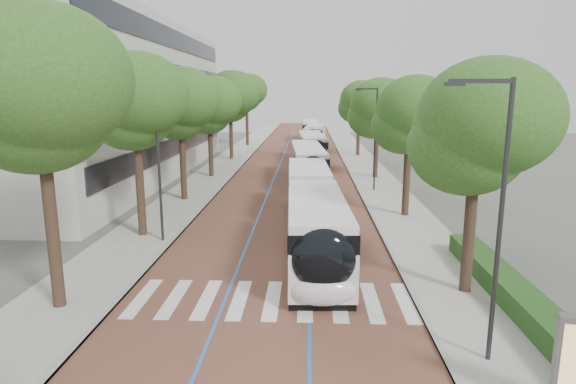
# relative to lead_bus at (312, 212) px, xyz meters

# --- Properties ---
(ground) EXTENTS (160.00, 160.00, 0.00)m
(ground) POSITION_rel_lead_bus_xyz_m (-1.77, -8.43, -1.63)
(ground) COLOR #51544C
(ground) RESTS_ON ground
(road) EXTENTS (11.00, 140.00, 0.02)m
(road) POSITION_rel_lead_bus_xyz_m (-1.77, 31.57, -1.62)
(road) COLOR brown
(road) RESTS_ON ground
(sidewalk_left) EXTENTS (4.00, 140.00, 0.12)m
(sidewalk_left) POSITION_rel_lead_bus_xyz_m (-9.27, 31.57, -1.57)
(sidewalk_left) COLOR gray
(sidewalk_left) RESTS_ON ground
(sidewalk_right) EXTENTS (4.00, 140.00, 0.12)m
(sidewalk_right) POSITION_rel_lead_bus_xyz_m (5.73, 31.57, -1.57)
(sidewalk_right) COLOR gray
(sidewalk_right) RESTS_ON ground
(kerb_left) EXTENTS (0.20, 140.00, 0.14)m
(kerb_left) POSITION_rel_lead_bus_xyz_m (-7.37, 31.57, -1.57)
(kerb_left) COLOR gray
(kerb_left) RESTS_ON ground
(kerb_right) EXTENTS (0.20, 140.00, 0.14)m
(kerb_right) POSITION_rel_lead_bus_xyz_m (3.83, 31.57, -1.57)
(kerb_right) COLOR gray
(kerb_right) RESTS_ON ground
(zebra_crossing) EXTENTS (10.55, 3.60, 0.01)m
(zebra_crossing) POSITION_rel_lead_bus_xyz_m (-1.57, -7.43, -1.60)
(zebra_crossing) COLOR silver
(zebra_crossing) RESTS_ON ground
(lane_line_left) EXTENTS (0.12, 126.00, 0.01)m
(lane_line_left) POSITION_rel_lead_bus_xyz_m (-3.37, 31.57, -1.60)
(lane_line_left) COLOR blue
(lane_line_left) RESTS_ON road
(lane_line_right) EXTENTS (0.12, 126.00, 0.01)m
(lane_line_right) POSITION_rel_lead_bus_xyz_m (-0.17, 31.57, -1.60)
(lane_line_right) COLOR blue
(lane_line_right) RESTS_ON road
(office_building) EXTENTS (18.11, 40.00, 14.00)m
(office_building) POSITION_rel_lead_bus_xyz_m (-21.24, 19.57, 5.37)
(office_building) COLOR #B8B4AA
(office_building) RESTS_ON ground
(hedge) EXTENTS (1.20, 14.00, 0.80)m
(hedge) POSITION_rel_lead_bus_xyz_m (7.33, -8.43, -1.11)
(hedge) COLOR #143B14
(hedge) RESTS_ON sidewalk_right
(streetlight_near) EXTENTS (1.82, 0.20, 8.00)m
(streetlight_near) POSITION_rel_lead_bus_xyz_m (4.85, -11.43, 3.19)
(streetlight_near) COLOR #2B2B2D
(streetlight_near) RESTS_ON sidewalk_right
(streetlight_far) EXTENTS (1.82, 0.20, 8.00)m
(streetlight_far) POSITION_rel_lead_bus_xyz_m (4.85, 13.57, 3.19)
(streetlight_far) COLOR #2B2B2D
(streetlight_far) RESTS_ON sidewalk_right
(lamp_post_left) EXTENTS (0.14, 0.14, 8.00)m
(lamp_post_left) POSITION_rel_lead_bus_xyz_m (-7.87, -0.43, 2.49)
(lamp_post_left) COLOR #2B2B2D
(lamp_post_left) RESTS_ON sidewalk_left
(trees_left) EXTENTS (6.21, 60.70, 10.06)m
(trees_left) POSITION_rel_lead_bus_xyz_m (-9.27, 17.57, 5.43)
(trees_left) COLOR black
(trees_left) RESTS_ON ground
(trees_right) EXTENTS (5.57, 47.21, 8.65)m
(trees_right) POSITION_rel_lead_bus_xyz_m (5.93, 15.01, 4.58)
(trees_right) COLOR black
(trees_right) RESTS_ON ground
(lead_bus) EXTENTS (3.21, 18.48, 3.20)m
(lead_bus) POSITION_rel_lead_bus_xyz_m (0.00, 0.00, 0.00)
(lead_bus) COLOR black
(lead_bus) RESTS_ON ground
(bus_queued_0) EXTENTS (3.31, 12.53, 3.20)m
(bus_queued_0) POSITION_rel_lead_bus_xyz_m (-0.24, 16.48, -0.00)
(bus_queued_0) COLOR silver
(bus_queued_0) RESTS_ON ground
(bus_queued_1) EXTENTS (3.26, 12.53, 3.20)m
(bus_queued_1) POSITION_rel_lead_bus_xyz_m (0.18, 28.93, -0.00)
(bus_queued_1) COLOR silver
(bus_queued_1) RESTS_ON ground
(bus_queued_2) EXTENTS (3.30, 12.53, 3.20)m
(bus_queued_2) POSITION_rel_lead_bus_xyz_m (0.65, 43.05, -0.00)
(bus_queued_2) COLOR silver
(bus_queued_2) RESTS_ON ground
(bus_queued_3) EXTENTS (2.82, 12.46, 3.20)m
(bus_queued_3) POSITION_rel_lead_bus_xyz_m (-0.01, 55.29, -0.00)
(bus_queued_3) COLOR silver
(bus_queued_3) RESTS_ON ground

